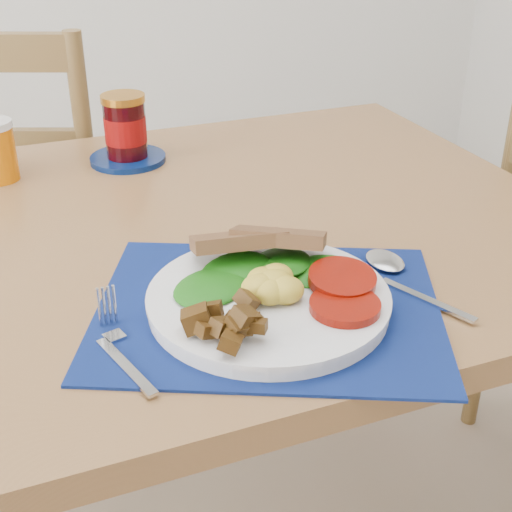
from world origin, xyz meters
The scene contains 7 objects.
table centered at (0.00, 0.20, 0.67)m, with size 1.40×0.90×0.75m.
chair_far centered at (-0.09, 0.86, 0.58)m, with size 0.55×0.54×1.16m.
placemat centered at (0.14, -0.07, 0.75)m, with size 0.41×0.32×0.00m, color black.
breakfast_plate centered at (0.13, -0.07, 0.77)m, with size 0.29×0.29×0.07m.
fork centered at (-0.05, -0.08, 0.76)m, with size 0.04×0.17×0.00m.
spoon centered at (0.32, -0.06, 0.76)m, with size 0.06×0.20×0.01m.
jam_on_saucer centered at (0.09, 0.49, 0.80)m, with size 0.14×0.14×0.12m.
Camera 1 is at (-0.15, -0.73, 1.21)m, focal length 50.00 mm.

